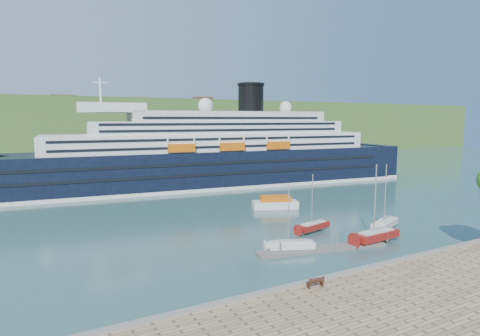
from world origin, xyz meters
TOP-DOWN VIEW (x-y plane):
  - ground at (0.00, 0.00)m, footprint 400.00×400.00m
  - far_hillside at (0.00, 145.00)m, footprint 400.00×50.00m
  - quay_coping at (0.00, -0.20)m, footprint 220.00×0.50m
  - cruise_ship at (4.67, 59.37)m, footprint 111.94×27.89m
  - park_bench at (-11.16, -1.20)m, footprint 1.74×0.88m
  - floating_pontoon at (-1.85, 8.82)m, footprint 16.97×5.36m
  - sailboat_white_near at (-5.54, 10.22)m, footprint 6.34×3.92m
  - sailboat_red at (6.23, 7.78)m, footprint 7.81×2.74m
  - sailboat_white_far at (12.12, 11.60)m, footprint 7.34×4.72m
  - tender_launch at (5.97, 31.27)m, footprint 8.71×5.63m
  - sailboat_extra at (2.41, 15.91)m, footprint 6.41×3.05m

SIDE VIEW (x-z plane):
  - ground at x=0.00m, z-range 0.00..0.00m
  - floating_pontoon at x=-1.85m, z-range 0.00..0.38m
  - tender_launch at x=5.97m, z-range 0.00..2.28m
  - quay_coping at x=0.00m, z-range 1.00..1.30m
  - park_bench at x=-11.16m, z-range 1.00..2.07m
  - sailboat_white_near at x=-5.54m, z-range 0.00..7.94m
  - sailboat_extra at x=2.41m, z-range 0.00..7.99m
  - sailboat_white_far at x=12.12m, z-range 0.00..9.23m
  - sailboat_red at x=6.23m, z-range 0.00..9.90m
  - far_hillside at x=0.00m, z-range 0.00..24.00m
  - cruise_ship at x=4.67m, z-range 0.00..24.89m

